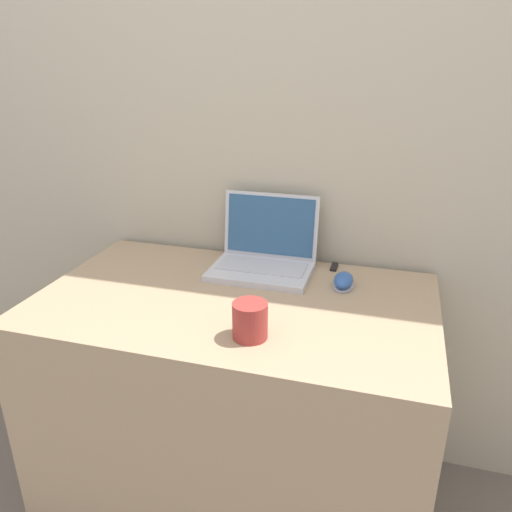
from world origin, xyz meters
TOP-DOWN VIEW (x-y plane):
  - wall_back at (0.00, 0.71)m, footprint 7.00×0.04m
  - desk at (0.00, 0.34)m, footprint 1.13×0.67m
  - laptop at (0.03, 0.56)m, footprint 0.31×0.25m
  - drink_cup at (0.11, 0.14)m, footprint 0.09×0.09m
  - computer_mouse at (0.29, 0.50)m, footprint 0.06×0.10m
  - usb_stick at (0.24, 0.63)m, footprint 0.02×0.06m

SIDE VIEW (x-z plane):
  - desk at x=0.00m, z-range 0.00..0.75m
  - usb_stick at x=0.24m, z-range 0.75..0.76m
  - computer_mouse at x=0.29m, z-range 0.75..0.79m
  - drink_cup at x=0.11m, z-range 0.75..0.85m
  - laptop at x=0.03m, z-range 0.69..0.92m
  - wall_back at x=0.00m, z-range 0.00..2.50m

